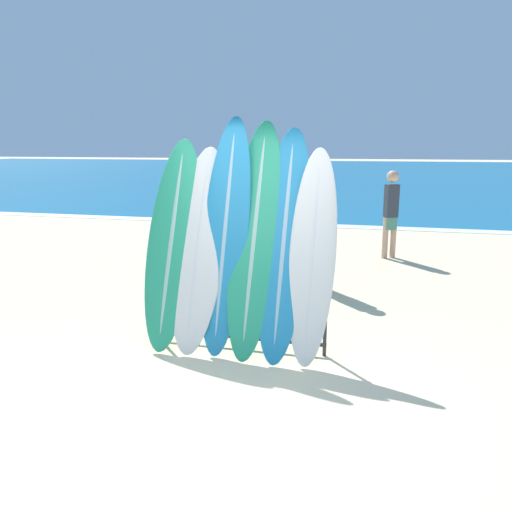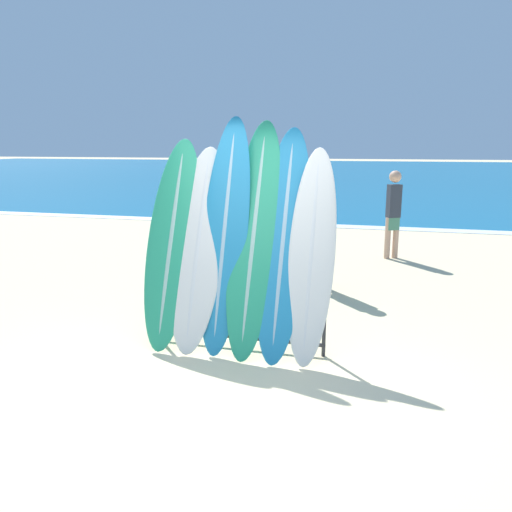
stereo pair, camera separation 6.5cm
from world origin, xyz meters
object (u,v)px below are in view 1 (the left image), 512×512
(person_near_water, at_px, (391,211))
(person_mid_beach, at_px, (316,227))
(surfboard_rack, at_px, (238,308))
(surfboard_slot_5, at_px, (313,254))
(surfboard_slot_0, at_px, (172,242))
(surfboard_slot_3, at_px, (255,235))
(surfboard_slot_2, at_px, (225,233))
(surfboard_slot_1, at_px, (199,247))
(surfboard_slot_4, at_px, (284,241))

(person_near_water, relative_size, person_mid_beach, 0.97)
(surfboard_rack, xyz_separation_m, person_near_water, (1.65, 5.06, 0.48))
(surfboard_rack, relative_size, surfboard_slot_5, 0.89)
(surfboard_slot_0, xyz_separation_m, surfboard_slot_3, (0.94, 0.06, 0.10))
(surfboard_slot_2, bearing_deg, surfboard_slot_1, -168.83)
(surfboard_rack, bearing_deg, surfboard_slot_4, 16.80)
(surfboard_slot_3, relative_size, surfboard_slot_4, 1.03)
(surfboard_slot_2, xyz_separation_m, surfboard_slot_5, (0.97, -0.06, -0.17))
(surfboard_slot_3, bearing_deg, surfboard_slot_1, -172.50)
(surfboard_rack, height_order, surfboard_slot_3, surfboard_slot_3)
(surfboard_slot_4, bearing_deg, surfboard_slot_3, 177.81)
(surfboard_slot_3, height_order, surfboard_slot_4, surfboard_slot_3)
(surfboard_slot_1, xyz_separation_m, surfboard_slot_5, (1.25, -0.00, -0.00))
(surfboard_slot_2, relative_size, surfboard_slot_3, 1.02)
(surfboard_slot_2, height_order, person_mid_beach, surfboard_slot_2)
(person_near_water, xyz_separation_m, person_mid_beach, (-1.14, -2.45, 0.03))
(surfboard_slot_2, bearing_deg, surfboard_rack, -36.82)
(surfboard_slot_3, distance_m, surfboard_slot_5, 0.66)
(person_mid_beach, bearing_deg, surfboard_slot_4, -164.57)
(surfboard_slot_0, height_order, person_near_water, surfboard_slot_0)
(surfboard_slot_4, bearing_deg, surfboard_rack, -163.20)
(surfboard_slot_0, distance_m, surfboard_slot_4, 1.26)
(surfboard_slot_5, bearing_deg, surfboard_slot_2, 176.33)
(surfboard_slot_0, distance_m, surfboard_slot_1, 0.33)
(surfboard_slot_0, height_order, surfboard_slot_2, surfboard_slot_2)
(surfboard_slot_1, xyz_separation_m, surfboard_slot_3, (0.61, 0.08, 0.15))
(surfboard_rack, bearing_deg, surfboard_slot_1, 170.86)
(surfboard_rack, distance_m, surfboard_slot_3, 0.81)
(surfboard_slot_1, bearing_deg, surfboard_slot_2, 11.17)
(surfboard_slot_2, distance_m, surfboard_slot_3, 0.33)
(surfboard_slot_2, relative_size, person_mid_beach, 1.43)
(surfboard_rack, relative_size, surfboard_slot_1, 0.89)
(surfboard_slot_5, bearing_deg, surfboard_slot_3, 172.38)
(surfboard_slot_3, height_order, person_mid_beach, surfboard_slot_3)
(surfboard_rack, height_order, surfboard_slot_4, surfboard_slot_4)
(surfboard_slot_2, relative_size, person_near_water, 1.47)
(person_near_water, bearing_deg, surfboard_slot_4, -133.22)
(surfboard_slot_4, distance_m, person_mid_beach, 2.48)
(person_near_water, bearing_deg, person_mid_beach, -144.72)
(surfboard_slot_0, xyz_separation_m, surfboard_slot_4, (1.26, 0.05, 0.06))
(surfboard_slot_2, bearing_deg, surfboard_slot_4, 1.00)
(surfboard_slot_3, bearing_deg, surfboard_slot_5, -7.62)
(surfboard_slot_2, distance_m, surfboard_slot_5, 0.98)
(surfboard_rack, distance_m, surfboard_slot_4, 0.89)
(surfboard_slot_2, bearing_deg, person_mid_beach, 74.55)
(surfboard_slot_0, bearing_deg, surfboard_slot_4, 2.27)
(surfboard_rack, distance_m, surfboard_slot_1, 0.79)
(surfboard_rack, height_order, surfboard_slot_2, surfboard_slot_2)
(surfboard_slot_5, xyz_separation_m, person_mid_beach, (-0.28, 2.54, -0.13))
(surfboard_rack, xyz_separation_m, surfboard_slot_1, (-0.46, 0.07, 0.64))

